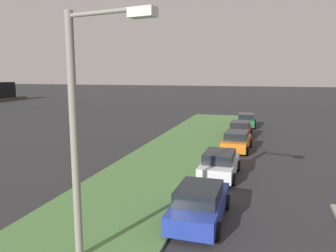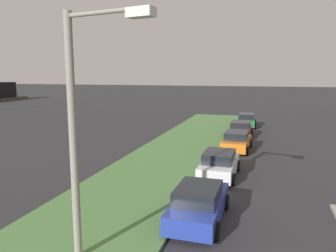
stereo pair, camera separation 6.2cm
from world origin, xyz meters
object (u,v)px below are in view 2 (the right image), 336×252
(parked_car_red, at_px, (240,129))
(streetlight, at_px, (82,122))
(parked_car_orange, at_px, (237,141))
(parked_car_blue, at_px, (199,203))
(parked_car_green, at_px, (247,120))
(parked_car_white, at_px, (219,164))

(parked_car_red, xyz_separation_m, streetlight, (-21.89, 3.04, 3.67))
(streetlight, bearing_deg, parked_car_orange, -10.81)
(parked_car_blue, distance_m, parked_car_green, 24.31)
(parked_car_red, distance_m, parked_car_green, 6.27)
(parked_car_white, bearing_deg, parked_car_blue, -178.90)
(parked_car_orange, relative_size, parked_car_red, 1.01)
(parked_car_blue, height_order, parked_car_orange, same)
(parked_car_blue, height_order, parked_car_white, same)
(parked_car_red, distance_m, streetlight, 22.40)
(parked_car_green, bearing_deg, parked_car_white, 177.37)
(streetlight, bearing_deg, parked_car_blue, -35.18)
(parked_car_white, xyz_separation_m, parked_car_green, (18.40, -0.52, 0.00))
(parked_car_white, distance_m, parked_car_orange, 6.75)
(parked_car_white, relative_size, parked_car_orange, 0.99)
(parked_car_orange, xyz_separation_m, streetlight, (-16.49, 3.15, 3.67))
(parked_car_red, bearing_deg, parked_car_white, 179.78)
(parked_car_blue, relative_size, streetlight, 0.58)
(parked_car_green, bearing_deg, parked_car_blue, 177.72)
(parked_car_green, relative_size, streetlight, 0.58)
(parked_car_blue, bearing_deg, parked_car_green, -0.57)
(parked_car_orange, height_order, parked_car_green, same)
(parked_car_blue, bearing_deg, parked_car_orange, -1.25)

